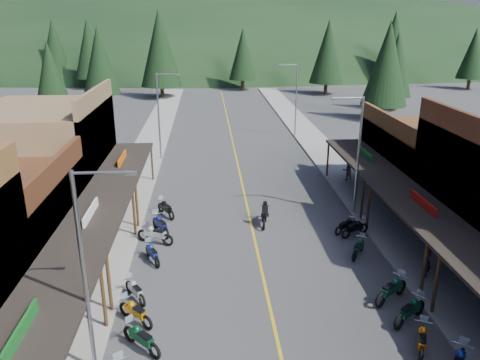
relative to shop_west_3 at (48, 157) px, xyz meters
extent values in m
plane|color=#38383A|center=(13.78, -11.30, -3.52)|extent=(220.00, 220.00, 0.00)
cube|color=gold|center=(13.78, 8.70, -3.51)|extent=(0.15, 90.00, 0.01)
cube|color=gray|center=(5.08, 8.70, -3.44)|extent=(3.40, 94.00, 0.15)
cube|color=gray|center=(22.48, 8.70, -3.44)|extent=(3.40, 94.00, 0.15)
cube|color=black|center=(5.08, -19.20, -0.52)|extent=(3.20, 10.20, 0.18)
cylinder|color=#472D19|center=(6.58, -14.70, -2.02)|extent=(0.16, 0.16, 3.00)
cube|color=#14591E|center=(5.08, -19.20, -0.32)|extent=(0.12, 3.00, 0.70)
cube|color=#3F2111|center=(3.63, -9.60, -0.42)|extent=(0.30, 9.00, 6.20)
cube|color=black|center=(5.08, -9.60, -0.52)|extent=(3.20, 9.00, 0.18)
cylinder|color=#472D19|center=(6.58, -13.50, -2.02)|extent=(0.16, 0.16, 3.00)
cylinder|color=#472D19|center=(6.58, -5.70, -2.02)|extent=(0.16, 0.16, 3.00)
cube|color=silver|center=(5.08, -9.60, -0.32)|extent=(0.12, 3.00, 0.70)
cube|color=brown|center=(-0.22, 0.00, -0.02)|extent=(8.00, 10.20, 7.00)
cube|color=brown|center=(3.63, 0.00, 0.58)|extent=(0.30, 10.20, 8.20)
cube|color=black|center=(5.08, 0.00, -0.52)|extent=(3.20, 10.20, 0.18)
cylinder|color=#472D19|center=(6.58, -4.50, -2.02)|extent=(0.16, 0.16, 3.00)
cylinder|color=#472D19|center=(6.58, 4.50, -2.02)|extent=(0.16, 0.16, 3.00)
cube|color=#CC590C|center=(5.08, 0.00, -0.32)|extent=(0.12, 3.00, 0.70)
cylinder|color=#472D19|center=(20.98, -14.70, -2.02)|extent=(0.16, 0.16, 3.00)
cube|color=#562B19|center=(23.93, -9.60, 0.58)|extent=(0.30, 9.00, 8.20)
cube|color=black|center=(22.48, -9.60, -0.52)|extent=(3.20, 9.00, 0.18)
cylinder|color=#472D19|center=(20.98, -13.50, -2.02)|extent=(0.16, 0.16, 3.00)
cylinder|color=#472D19|center=(20.98, -5.70, -2.02)|extent=(0.16, 0.16, 3.00)
cube|color=#B2140F|center=(22.48, -9.60, -0.32)|extent=(0.12, 3.00, 0.70)
cube|color=#4C2D16|center=(27.78, 0.00, -1.02)|extent=(8.00, 10.20, 5.00)
cube|color=#4C2D16|center=(23.93, 0.00, -0.42)|extent=(0.30, 10.20, 6.20)
cube|color=black|center=(22.48, 0.00, -0.52)|extent=(3.20, 10.20, 0.18)
cylinder|color=#472D19|center=(20.98, -4.50, -2.02)|extent=(0.16, 0.16, 3.00)
cylinder|color=#472D19|center=(20.98, 4.50, -2.02)|extent=(0.16, 0.16, 3.00)
cube|color=#14591E|center=(22.48, 0.00, -0.32)|extent=(0.12, 3.00, 0.70)
cylinder|color=gray|center=(6.68, -17.30, 0.48)|extent=(0.16, 0.16, 8.00)
cylinder|color=gray|center=(7.68, -17.30, 4.38)|extent=(2.00, 0.10, 0.10)
cube|color=gray|center=(8.58, -17.30, 4.33)|extent=(0.35, 0.18, 0.12)
cylinder|color=gray|center=(6.68, 10.70, 0.48)|extent=(0.16, 0.16, 8.00)
cylinder|color=gray|center=(7.68, 10.70, 4.38)|extent=(2.00, 0.10, 0.10)
cube|color=gray|center=(8.58, 10.70, 4.33)|extent=(0.35, 0.18, 0.12)
cylinder|color=gray|center=(20.88, -3.30, 0.48)|extent=(0.16, 0.16, 8.00)
cylinder|color=gray|center=(19.88, -3.30, 4.38)|extent=(2.00, 0.10, 0.10)
cube|color=gray|center=(18.98, -3.30, 4.33)|extent=(0.35, 0.18, 0.12)
cylinder|color=gray|center=(20.88, 18.70, 0.48)|extent=(0.16, 0.16, 8.00)
cylinder|color=gray|center=(19.88, 18.70, 4.38)|extent=(2.00, 0.10, 0.10)
cube|color=gray|center=(18.98, 18.70, 4.33)|extent=(0.35, 0.18, 0.12)
ellipsoid|color=black|center=(13.78, 123.70, -3.52)|extent=(310.00, 140.00, 60.00)
cylinder|color=black|center=(-10.22, 58.70, -2.52)|extent=(0.60, 0.60, 2.00)
cone|color=black|center=(-10.22, 58.70, 3.73)|extent=(5.88, 5.88, 10.50)
cylinder|color=black|center=(3.78, 46.70, -2.52)|extent=(0.60, 0.60, 2.00)
cone|color=black|center=(3.78, 46.70, 4.48)|extent=(6.72, 6.72, 12.00)
cylinder|color=black|center=(17.78, 54.70, -2.52)|extent=(0.60, 0.60, 2.00)
cone|color=black|center=(17.78, 54.70, 2.98)|extent=(5.04, 5.04, 9.00)
cylinder|color=black|center=(31.78, 48.70, -2.52)|extent=(0.60, 0.60, 2.00)
cone|color=black|center=(31.78, 48.70, 3.73)|extent=(5.88, 5.88, 10.50)
cylinder|color=black|center=(47.78, 60.70, -2.52)|extent=(0.60, 0.60, 2.00)
cone|color=black|center=(47.78, 60.70, 4.48)|extent=(6.72, 6.72, 12.00)
cylinder|color=black|center=(59.78, 52.70, -2.52)|extent=(0.60, 0.60, 2.00)
cone|color=black|center=(59.78, 52.70, 2.98)|extent=(5.04, 5.04, 9.00)
cylinder|color=black|center=(-18.22, 64.70, -2.52)|extent=(0.60, 0.60, 2.00)
cone|color=black|center=(-18.22, 64.70, 3.73)|extent=(5.88, 5.88, 10.50)
cylinder|color=black|center=(-8.22, 28.70, -2.52)|extent=(0.60, 0.60, 2.00)
cone|color=black|center=(-8.22, 28.70, 2.48)|extent=(4.48, 4.48, 8.00)
cylinder|color=black|center=(37.78, 33.70, -2.52)|extent=(0.60, 0.60, 2.00)
cone|color=black|center=(37.78, 33.70, 2.88)|extent=(4.93, 4.93, 8.80)
cylinder|color=black|center=(-4.22, 38.70, -2.52)|extent=(0.60, 0.60, 2.00)
cone|color=black|center=(-4.22, 38.70, 3.28)|extent=(5.38, 5.38, 9.60)
cylinder|color=black|center=(33.78, 26.70, -2.52)|extent=(0.60, 0.60, 2.00)
cone|color=black|center=(33.78, 26.70, 3.68)|extent=(5.82, 5.82, 10.40)
imported|color=#282334|center=(22.04, -11.68, -2.49)|extent=(0.59, 0.73, 1.75)
imported|color=brown|center=(22.32, 3.32, -2.53)|extent=(0.90, 0.65, 1.67)
camera|label=1|loc=(11.10, -31.95, 9.12)|focal=35.00mm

